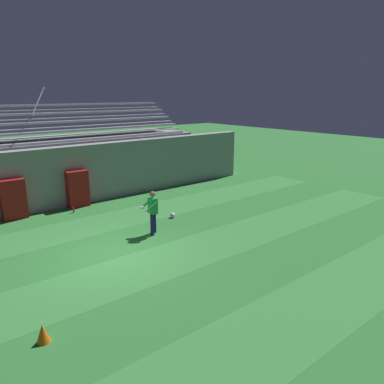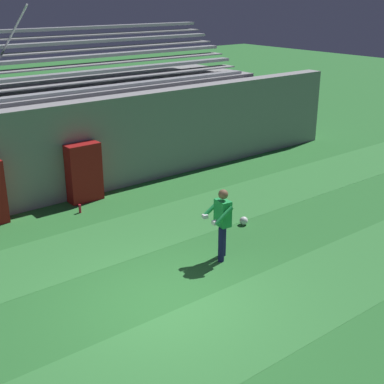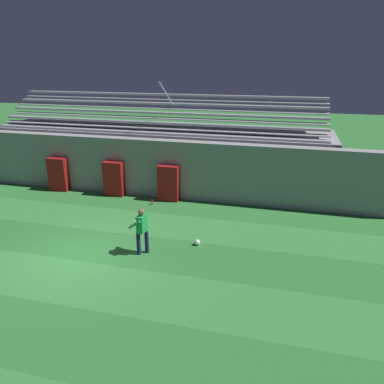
# 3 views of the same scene
# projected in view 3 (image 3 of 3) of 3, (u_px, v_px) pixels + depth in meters

# --- Properties ---
(ground_plane) EXTENTS (80.00, 80.00, 0.00)m
(ground_plane) POSITION_uv_depth(u_px,v_px,m) (77.00, 256.00, 12.88)
(ground_plane) COLOR #2D7533
(turf_stripe_mid) EXTENTS (28.00, 2.28, 0.01)m
(turf_stripe_mid) POSITION_uv_depth(u_px,v_px,m) (52.00, 278.00, 11.57)
(turf_stripe_mid) COLOR #38843D
(turf_stripe_mid) RESTS_ON ground
(turf_stripe_far) EXTENTS (28.00, 2.28, 0.01)m
(turf_stripe_far) POSITION_uv_depth(u_px,v_px,m) (116.00, 220.00, 15.73)
(turf_stripe_far) COLOR #38843D
(turf_stripe_far) RESTS_ON ground
(back_wall) EXTENTS (24.00, 0.60, 2.80)m
(back_wall) POSITION_uv_depth(u_px,v_px,m) (144.00, 167.00, 18.33)
(back_wall) COLOR gray
(back_wall) RESTS_ON ground
(padding_pillar_gate_left) EXTENTS (0.98, 0.44, 1.70)m
(padding_pillar_gate_left) POSITION_uv_depth(u_px,v_px,m) (114.00, 179.00, 18.35)
(padding_pillar_gate_left) COLOR maroon
(padding_pillar_gate_left) RESTS_ON ground
(padding_pillar_gate_right) EXTENTS (0.98, 0.44, 1.70)m
(padding_pillar_gate_right) POSITION_uv_depth(u_px,v_px,m) (168.00, 183.00, 17.68)
(padding_pillar_gate_right) COLOR maroon
(padding_pillar_gate_right) RESTS_ON ground
(padding_pillar_far_left) EXTENTS (0.98, 0.44, 1.70)m
(padding_pillar_far_left) POSITION_uv_depth(u_px,v_px,m) (58.00, 174.00, 19.07)
(padding_pillar_far_left) COLOR maroon
(padding_pillar_far_left) RESTS_ON ground
(bleacher_stand) EXTENTS (18.00, 4.05, 5.43)m
(bleacher_stand) POSITION_uv_depth(u_px,v_px,m) (160.00, 154.00, 20.44)
(bleacher_stand) COLOR gray
(bleacher_stand) RESTS_ON ground
(goalkeeper) EXTENTS (0.61, 0.62, 1.67)m
(goalkeeper) POSITION_uv_depth(u_px,v_px,m) (141.00, 228.00, 12.75)
(goalkeeper) COLOR #19194C
(goalkeeper) RESTS_ON ground
(soccer_ball) EXTENTS (0.22, 0.22, 0.22)m
(soccer_ball) POSITION_uv_depth(u_px,v_px,m) (197.00, 242.00, 13.60)
(soccer_ball) COLOR white
(soccer_ball) RESTS_ON ground
(water_bottle) EXTENTS (0.07, 0.07, 0.24)m
(water_bottle) POSITION_uv_depth(u_px,v_px,m) (152.00, 202.00, 17.38)
(water_bottle) COLOR red
(water_bottle) RESTS_ON ground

